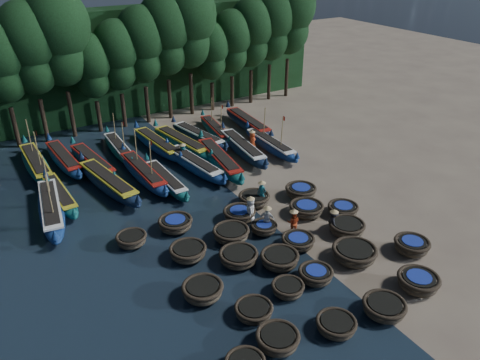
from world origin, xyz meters
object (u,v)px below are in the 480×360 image
coracle_8 (354,253)px  coracle_16 (231,234)px  coracle_20 (132,239)px  long_boat_0 (51,208)px  long_boat_16 (215,129)px  coracle_23 (254,199)px  coracle_3 (384,307)px  coracle_19 (343,209)px  long_boat_1 (59,195)px  long_boat_14 (182,143)px  long_boat_13 (157,144)px  long_boat_17 (248,123)px  coracle_15 (188,252)px  coracle_2 (336,325)px  long_boat_5 (194,164)px  long_boat_12 (119,148)px  long_boat_6 (220,160)px  coracle_10 (203,290)px  coracle_24 (301,191)px  long_boat_9 (36,164)px  long_boat_15 (198,136)px  long_boat_4 (166,180)px  long_boat_8 (270,144)px  long_boat_10 (64,159)px  coracle_5 (254,311)px  coracle_11 (239,257)px  coracle_22 (239,214)px  coracle_1 (278,339)px  fisherman_5 (183,153)px  coracle_13 (298,241)px  coracle_9 (412,245)px  coracle_14 (347,227)px  long_boat_11 (93,162)px  coracle_12 (280,259)px  coracle_6 (288,288)px  coracle_21 (176,224)px  fisherman_4 (267,218)px  coracle_4 (418,282)px  coracle_7 (316,275)px  fisherman_0 (251,210)px  fisherman_1 (262,193)px  long_boat_2 (108,182)px  coracle_17 (264,228)px

coracle_8 → coracle_16: bearing=133.1°
coracle_20 → long_boat_0: size_ratio=0.25×
long_boat_16 → coracle_23: bearing=-98.3°
coracle_3 → coracle_19: (4.44, 7.71, -0.02)m
long_boat_1 → long_boat_14: 11.20m
coracle_16 → long_boat_13: 14.37m
coracle_16 → long_boat_17: (10.16, 14.50, 0.15)m
coracle_15 → coracle_2: bearing=-68.0°
long_boat_5 → long_boat_12: 6.97m
long_boat_6 → coracle_10: bearing=-114.6°
coracle_24 → long_boat_16: bearing=88.2°
long_boat_9 → long_boat_15: 13.00m
long_boat_0 → long_boat_4: (7.76, 0.05, -0.10)m
coracle_2 → long_boat_16: 24.34m
coracle_19 → long_boat_17: 15.91m
long_boat_0 → long_boat_1: long_boat_0 is taller
long_boat_8 → long_boat_10: long_boat_8 is taller
long_boat_14 → long_boat_0: bearing=-163.6°
coracle_5 → long_boat_16: bearing=66.2°
coracle_19 → long_boat_4: long_boat_4 is taller
coracle_11 → coracle_22: 4.31m
coracle_1 → fisherman_5: fisherman_5 is taller
coracle_13 → long_boat_12: size_ratio=0.26×
coracle_9 → long_boat_16: bearing=92.8°
coracle_24 → coracle_8: bearing=-104.3°
long_boat_17 → coracle_14: bearing=-98.6°
coracle_24 → long_boat_17: long_boat_17 is taller
long_boat_11 → long_boat_17: 14.46m
coracle_12 → coracle_6: bearing=-115.1°
coracle_21 → long_boat_16: long_boat_16 is taller
long_boat_1 → long_boat_10: long_boat_10 is taller
fisherman_4 → coracle_22: bearing=-20.6°
coracle_19 → long_boat_6: bearing=108.4°
coracle_4 → long_boat_0: size_ratio=0.25×
coracle_7 → coracle_23: (1.46, 8.13, 0.02)m
coracle_6 → coracle_15: (-2.95, 5.19, 0.06)m
long_boat_12 → fisherman_0: 14.66m
coracle_7 → coracle_19: size_ratio=1.01×
coracle_7 → coracle_8: bearing=5.6°
long_boat_0 → fisherman_1: 13.37m
coracle_24 → long_boat_15: 12.26m
coracle_16 → long_boat_2: long_boat_2 is taller
coracle_14 → coracle_21: bearing=146.9°
coracle_9 → coracle_2: bearing=-162.8°
coracle_10 → long_boat_6: (7.80, 12.48, 0.14)m
coracle_9 → fisherman_0: (-6.11, 7.17, 0.49)m
coracle_11 → long_boat_9: size_ratio=0.25×
long_boat_11 → coracle_21: bearing=-87.3°
coracle_3 → coracle_6: bearing=131.3°
coracle_17 → long_boat_17: long_boat_17 is taller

